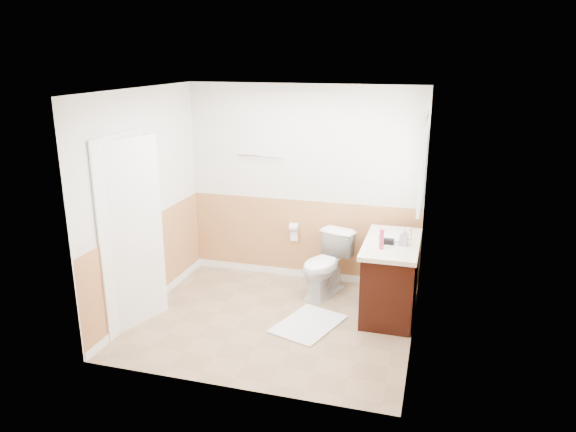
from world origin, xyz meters
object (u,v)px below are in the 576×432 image
(soap_dispenser, at_px, (404,237))
(lotion_bottle, at_px, (382,239))
(bath_mat, at_px, (308,324))
(vanity_cabinet, at_px, (391,279))
(toilet, at_px, (325,265))

(soap_dispenser, bearing_deg, lotion_bottle, -140.95)
(bath_mat, bearing_deg, vanity_cabinet, 35.01)
(vanity_cabinet, xyz_separation_m, soap_dispenser, (0.12, -0.08, 0.55))
(vanity_cabinet, distance_m, lotion_bottle, 0.62)
(bath_mat, height_order, lotion_bottle, lotion_bottle)
(toilet, distance_m, bath_mat, 0.92)
(toilet, distance_m, vanity_cabinet, 0.86)
(toilet, height_order, vanity_cabinet, vanity_cabinet)
(toilet, xyz_separation_m, lotion_bottle, (0.71, -0.53, 0.58))
(lotion_bottle, relative_size, soap_dispenser, 1.14)
(bath_mat, relative_size, vanity_cabinet, 0.73)
(toilet, bearing_deg, vanity_cabinet, 0.00)
(toilet, height_order, soap_dispenser, soap_dispenser)
(toilet, bearing_deg, bath_mat, -71.48)
(toilet, bearing_deg, lotion_bottle, -18.14)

